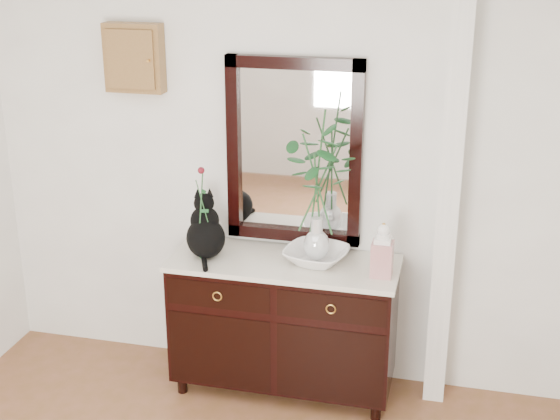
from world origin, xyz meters
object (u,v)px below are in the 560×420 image
(cat, at_px, (205,226))
(sideboard, at_px, (284,319))
(lotus_bowl, at_px, (316,256))
(ginger_jar, at_px, (383,249))

(cat, bearing_deg, sideboard, -19.42)
(cat, xyz_separation_m, lotus_bowl, (0.65, 0.05, -0.14))
(cat, bearing_deg, ginger_jar, -24.60)
(cat, relative_size, ginger_jar, 1.17)
(cat, relative_size, lotus_bowl, 1.03)
(lotus_bowl, relative_size, ginger_jar, 1.14)
(sideboard, distance_m, ginger_jar, 0.78)
(ginger_jar, bearing_deg, cat, 177.99)
(lotus_bowl, bearing_deg, cat, -176.04)
(sideboard, xyz_separation_m, ginger_jar, (0.57, -0.06, 0.53))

